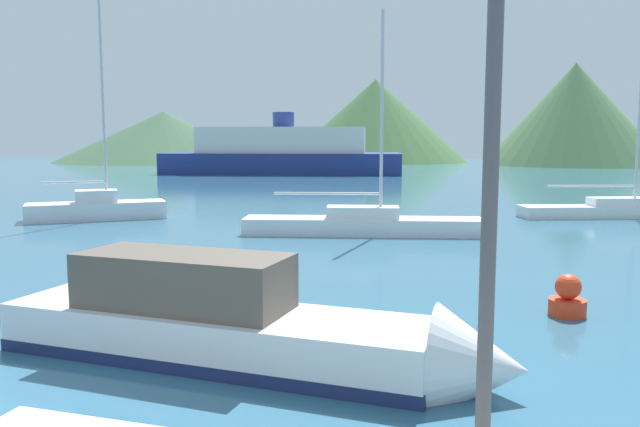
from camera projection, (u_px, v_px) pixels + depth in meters
name	position (u px, v px, depth m)	size (l,w,h in m)	color
motorboat_near	(248.00, 330.00, 9.66)	(8.34, 2.17, 2.08)	silver
sailboat_inner	(363.00, 223.00, 23.08)	(8.94, 3.43, 8.11)	white
sailboat_middle	(97.00, 207.00, 27.47)	(5.64, 4.88, 9.77)	silver
sailboat_outer	(620.00, 209.00, 28.23)	(8.99, 4.25, 8.69)	white
ferry_distant	(284.00, 153.00, 66.57)	(26.05, 13.82, 6.47)	navy
buoy_marker	(568.00, 298.00, 12.35)	(0.72, 0.72, 0.83)	red
hill_west	(164.00, 137.00, 103.41)	(35.23, 35.23, 8.31)	#38563D
hill_central	(375.00, 121.00, 104.08)	(30.61, 30.61, 13.64)	#3D6038
hill_east	(574.00, 114.00, 89.30)	(25.24, 25.24, 14.54)	#476B42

